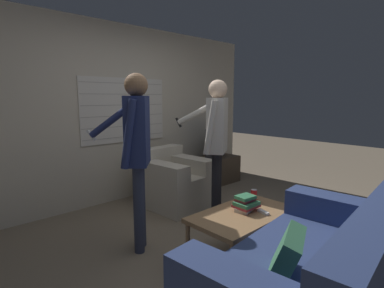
{
  "coord_description": "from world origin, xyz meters",
  "views": [
    {
      "loc": [
        -2.21,
        -1.89,
        1.52
      ],
      "look_at": [
        0.05,
        0.51,
        1.0
      ],
      "focal_mm": 28.0,
      "sensor_mm": 36.0,
      "label": 1
    }
  ],
  "objects_px": {
    "spare_remote": "(263,212)",
    "tv": "(216,142)",
    "couch_blue": "(316,281)",
    "armchair_beige": "(173,182)",
    "person_left_standing": "(137,141)",
    "coffee_table": "(243,217)",
    "soda_can": "(254,196)",
    "person_right_standing": "(216,133)",
    "book_stack": "(246,203)"
  },
  "relations": [
    {
      "from": "person_left_standing",
      "to": "soda_can",
      "type": "height_order",
      "value": "person_left_standing"
    },
    {
      "from": "coffee_table",
      "to": "person_right_standing",
      "type": "distance_m",
      "value": 1.14
    },
    {
      "from": "couch_blue",
      "to": "tv",
      "type": "relative_size",
      "value": 2.77
    },
    {
      "from": "armchair_beige",
      "to": "book_stack",
      "type": "xyz_separation_m",
      "value": [
        -0.39,
        -1.54,
        0.19
      ]
    },
    {
      "from": "book_stack",
      "to": "soda_can",
      "type": "xyz_separation_m",
      "value": [
        0.27,
        0.1,
        -0.01
      ]
    },
    {
      "from": "book_stack",
      "to": "spare_remote",
      "type": "relative_size",
      "value": 1.73
    },
    {
      "from": "coffee_table",
      "to": "tv",
      "type": "bearing_deg",
      "value": 48.14
    },
    {
      "from": "tv",
      "to": "person_left_standing",
      "type": "distance_m",
      "value": 2.58
    },
    {
      "from": "coffee_table",
      "to": "spare_remote",
      "type": "relative_size",
      "value": 7.49
    },
    {
      "from": "couch_blue",
      "to": "coffee_table",
      "type": "xyz_separation_m",
      "value": [
        0.37,
        0.87,
        0.07
      ]
    },
    {
      "from": "tv",
      "to": "couch_blue",
      "type": "bearing_deg",
      "value": 25.64
    },
    {
      "from": "tv",
      "to": "spare_remote",
      "type": "xyz_separation_m",
      "value": [
        -1.58,
        -2.04,
        -0.27
      ]
    },
    {
      "from": "soda_can",
      "to": "tv",
      "type": "bearing_deg",
      "value": 52.39
    },
    {
      "from": "couch_blue",
      "to": "coffee_table",
      "type": "relative_size",
      "value": 1.76
    },
    {
      "from": "book_stack",
      "to": "soda_can",
      "type": "bearing_deg",
      "value": 19.84
    },
    {
      "from": "tv",
      "to": "soda_can",
      "type": "distance_m",
      "value": 2.27
    },
    {
      "from": "spare_remote",
      "to": "tv",
      "type": "bearing_deg",
      "value": 68.89
    },
    {
      "from": "armchair_beige",
      "to": "person_right_standing",
      "type": "relative_size",
      "value": 0.54
    },
    {
      "from": "person_left_standing",
      "to": "soda_can",
      "type": "bearing_deg",
      "value": -85.78
    },
    {
      "from": "book_stack",
      "to": "soda_can",
      "type": "height_order",
      "value": "book_stack"
    },
    {
      "from": "tv",
      "to": "soda_can",
      "type": "xyz_separation_m",
      "value": [
        -1.38,
        -1.79,
        -0.21
      ]
    },
    {
      "from": "coffee_table",
      "to": "person_left_standing",
      "type": "bearing_deg",
      "value": 126.57
    },
    {
      "from": "armchair_beige",
      "to": "tv",
      "type": "distance_m",
      "value": 1.37
    },
    {
      "from": "coffee_table",
      "to": "soda_can",
      "type": "height_order",
      "value": "soda_can"
    },
    {
      "from": "armchair_beige",
      "to": "spare_remote",
      "type": "height_order",
      "value": "armchair_beige"
    },
    {
      "from": "armchair_beige",
      "to": "person_left_standing",
      "type": "relative_size",
      "value": 0.53
    },
    {
      "from": "person_right_standing",
      "to": "soda_can",
      "type": "xyz_separation_m",
      "value": [
        -0.16,
        -0.67,
        -0.57
      ]
    },
    {
      "from": "couch_blue",
      "to": "spare_remote",
      "type": "distance_m",
      "value": 0.9
    },
    {
      "from": "couch_blue",
      "to": "person_left_standing",
      "type": "height_order",
      "value": "person_left_standing"
    },
    {
      "from": "person_right_standing",
      "to": "book_stack",
      "type": "distance_m",
      "value": 1.04
    },
    {
      "from": "armchair_beige",
      "to": "soda_can",
      "type": "xyz_separation_m",
      "value": [
        -0.12,
        -1.44,
        0.18
      ]
    },
    {
      "from": "couch_blue",
      "to": "person_left_standing",
      "type": "relative_size",
      "value": 1.03
    },
    {
      "from": "couch_blue",
      "to": "person_left_standing",
      "type": "bearing_deg",
      "value": 92.9
    },
    {
      "from": "soda_can",
      "to": "spare_remote",
      "type": "height_order",
      "value": "soda_can"
    },
    {
      "from": "person_left_standing",
      "to": "person_right_standing",
      "type": "xyz_separation_m",
      "value": [
        1.09,
        -0.04,
        -0.01
      ]
    },
    {
      "from": "person_left_standing",
      "to": "soda_can",
      "type": "distance_m",
      "value": 1.31
    },
    {
      "from": "person_left_standing",
      "to": "spare_remote",
      "type": "height_order",
      "value": "person_left_standing"
    },
    {
      "from": "person_right_standing",
      "to": "soda_can",
      "type": "relative_size",
      "value": 13.65
    },
    {
      "from": "soda_can",
      "to": "couch_blue",
      "type": "bearing_deg",
      "value": -125.35
    },
    {
      "from": "couch_blue",
      "to": "spare_remote",
      "type": "relative_size",
      "value": 13.2
    },
    {
      "from": "couch_blue",
      "to": "armchair_beige",
      "type": "distance_m",
      "value": 2.56
    },
    {
      "from": "tv",
      "to": "soda_can",
      "type": "relative_size",
      "value": 5.15
    },
    {
      "from": "coffee_table",
      "to": "soda_can",
      "type": "relative_size",
      "value": 8.09
    },
    {
      "from": "couch_blue",
      "to": "armchair_beige",
      "type": "relative_size",
      "value": 1.95
    },
    {
      "from": "person_left_standing",
      "to": "book_stack",
      "type": "bearing_deg",
      "value": -98.97
    },
    {
      "from": "tv",
      "to": "person_left_standing",
      "type": "bearing_deg",
      "value": -2.51
    },
    {
      "from": "couch_blue",
      "to": "tv",
      "type": "height_order",
      "value": "tv"
    },
    {
      "from": "armchair_beige",
      "to": "tv",
      "type": "bearing_deg",
      "value": -168.51
    },
    {
      "from": "coffee_table",
      "to": "person_right_standing",
      "type": "bearing_deg",
      "value": 58.44
    },
    {
      "from": "book_stack",
      "to": "couch_blue",
      "type": "bearing_deg",
      "value": -115.83
    }
  ]
}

